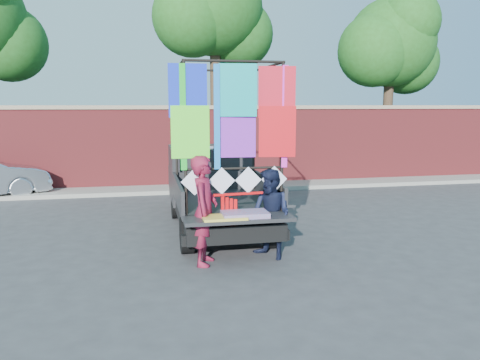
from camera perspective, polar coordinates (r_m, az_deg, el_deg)
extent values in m
plane|color=#38383A|center=(8.54, -1.23, -8.72)|extent=(90.00, 90.00, 0.00)
cube|color=maroon|center=(15.13, -6.03, 3.88)|extent=(30.00, 0.35, 2.50)
cube|color=gray|center=(15.07, -6.11, 8.81)|extent=(30.00, 0.45, 0.12)
cube|color=gray|center=(14.60, -5.68, -1.02)|extent=(30.00, 1.20, 0.12)
sphere|color=#205317|center=(17.22, -26.34, 14.65)|extent=(2.40, 2.40, 2.40)
cylinder|color=#38281C|center=(16.38, -3.00, 9.50)|extent=(0.36, 0.36, 5.46)
sphere|color=#205317|center=(16.70, -3.10, 20.27)|extent=(3.20, 3.20, 3.20)
sphere|color=#205317|center=(17.11, -0.16, 17.36)|extent=(2.40, 2.40, 2.40)
sphere|color=#205317|center=(16.23, -5.87, 19.16)|extent=(2.60, 2.60, 2.60)
cylinder|color=#38281C|center=(18.51, 17.52, 7.64)|extent=(0.36, 0.36, 4.55)
sphere|color=#205317|center=(18.64, 17.91, 15.65)|extent=(3.20, 3.20, 3.20)
sphere|color=#205317|center=(19.37, 19.61, 13.36)|extent=(2.40, 2.40, 2.40)
sphere|color=#205317|center=(17.97, 16.04, 14.95)|extent=(2.60, 2.60, 2.60)
sphere|color=#205317|center=(18.37, 19.83, 17.71)|extent=(2.20, 2.20, 2.20)
cylinder|color=black|center=(11.02, -7.76, -2.94)|extent=(0.22, 0.66, 0.66)
cylinder|color=black|center=(8.42, -6.51, -6.70)|extent=(0.22, 0.66, 0.66)
cylinder|color=black|center=(11.23, 0.17, -2.64)|extent=(0.22, 0.66, 0.66)
cylinder|color=black|center=(8.69, 3.80, -6.17)|extent=(0.22, 0.66, 0.66)
cube|color=black|center=(9.72, -2.65, -3.48)|extent=(1.69, 4.18, 0.30)
cube|color=black|center=(8.94, -1.91, -2.76)|extent=(1.79, 2.29, 0.10)
cube|color=black|center=(8.79, -7.56, -1.58)|extent=(0.06, 2.29, 0.45)
cube|color=black|center=(9.08, 3.54, -1.18)|extent=(0.06, 2.29, 0.45)
cube|color=black|center=(9.99, -3.00, -0.23)|extent=(1.79, 0.06, 0.45)
cube|color=black|center=(10.93, -3.76, 0.83)|extent=(1.79, 1.59, 1.24)
cube|color=#8C9EAD|center=(10.44, -3.45, 2.65)|extent=(1.59, 0.06, 0.55)
cube|color=#8C9EAD|center=(11.63, -4.28, 2.32)|extent=(1.59, 0.10, 0.70)
cube|color=black|center=(12.04, -4.46, 0.39)|extent=(1.74, 0.90, 0.55)
cube|color=black|center=(7.60, -0.14, -4.73)|extent=(1.79, 0.55, 0.06)
cube|color=black|center=(7.91, -0.47, -7.00)|extent=(1.84, 0.15, 0.18)
cylinder|color=black|center=(7.63, -6.71, 4.96)|extent=(0.05, 0.05, 2.49)
cylinder|color=black|center=(9.71, -7.78, 5.81)|extent=(0.05, 0.05, 2.49)
cylinder|color=black|center=(7.93, 5.16, 5.14)|extent=(0.05, 0.05, 2.49)
cylinder|color=black|center=(9.95, 1.69, 5.97)|extent=(0.05, 0.05, 2.49)
cylinder|color=black|center=(7.75, -0.67, 14.29)|extent=(1.69, 0.04, 0.04)
cylinder|color=black|center=(9.80, -3.05, 13.19)|extent=(1.69, 0.04, 0.04)
cylinder|color=black|center=(8.68, -7.48, 13.66)|extent=(0.04, 2.14, 0.04)
cylinder|color=black|center=(8.95, 3.31, 13.58)|extent=(0.04, 2.14, 0.04)
cylinder|color=black|center=(7.79, -0.65, 1.42)|extent=(1.69, 0.04, 0.04)
cube|color=#1732D5|center=(7.60, -6.28, 10.96)|extent=(0.62, 0.01, 0.85)
cube|color=#0B9DA0|center=(7.66, -0.58, 10.99)|extent=(0.62, 0.01, 0.85)
cube|color=red|center=(7.88, 4.79, 10.91)|extent=(0.62, 0.01, 0.85)
cube|color=#52F62B|center=(7.56, -6.16, 6.07)|extent=(0.62, 0.01, 0.85)
cube|color=purple|center=(7.71, -0.63, 6.17)|extent=(0.62, 0.01, 0.85)
cube|color=red|center=(7.85, 4.81, 6.19)|extent=(0.62, 0.01, 0.85)
cube|color=green|center=(7.57, -6.96, 7.56)|extent=(0.10, 0.01, 1.69)
cube|color=#FF2ACC|center=(7.89, 5.49, 7.65)|extent=(0.10, 0.01, 1.69)
cube|color=blue|center=(7.63, -2.83, 7.63)|extent=(0.10, 0.01, 1.69)
cube|color=white|center=(7.69, -5.56, -0.22)|extent=(0.45, 0.01, 0.45)
cube|color=white|center=(7.75, -2.24, -0.11)|extent=(0.45, 0.01, 0.45)
cube|color=white|center=(7.83, 1.01, 0.00)|extent=(0.45, 0.01, 0.45)
cube|color=white|center=(7.94, 4.19, 0.10)|extent=(0.45, 0.01, 0.45)
cube|color=red|center=(7.60, 0.60, -4.19)|extent=(0.75, 0.45, 0.08)
cube|color=gold|center=(7.47, -1.91, -4.58)|extent=(0.70, 0.40, 0.04)
imported|color=maroon|center=(7.70, -4.38, -3.73)|extent=(0.61, 0.76, 1.81)
imported|color=#141932|center=(8.01, 3.81, -4.17)|extent=(0.90, 0.95, 1.55)
cube|color=red|center=(7.77, -0.20, -1.70)|extent=(0.85, 0.12, 0.04)
cube|color=red|center=(7.76, -2.13, -3.75)|extent=(0.05, 0.02, 0.49)
cube|color=red|center=(7.78, -1.60, -3.87)|extent=(0.05, 0.02, 0.49)
cube|color=red|center=(7.79, -1.08, -4.00)|extent=(0.05, 0.02, 0.49)
cube|color=red|center=(7.81, -0.56, -4.11)|extent=(0.05, 0.02, 0.49)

